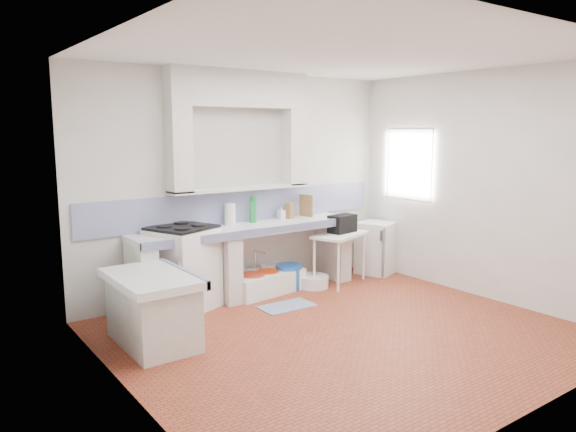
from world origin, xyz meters
TOP-DOWN VIEW (x-y plane):
  - floor at (0.00, 0.00)m, footprint 4.50×4.50m
  - ceiling at (0.00, 0.00)m, footprint 4.50×4.50m
  - wall_back at (0.00, 2.00)m, footprint 4.50×0.00m
  - wall_front at (0.00, -2.00)m, footprint 4.50×0.00m
  - wall_left at (-2.25, 0.00)m, footprint 0.00×4.50m
  - wall_right at (2.25, 0.00)m, footprint 0.00×4.50m
  - alcove_mass at (-0.10, 1.88)m, footprint 1.90×0.25m
  - window_frame at (2.42, 1.20)m, footprint 0.35×0.86m
  - lace_valance at (2.28, 1.20)m, footprint 0.01×0.84m
  - counter_slab at (-0.10, 1.70)m, footprint 3.00×0.60m
  - counter_lip at (-0.10, 1.42)m, footprint 3.00×0.04m
  - counter_pier_left at (-1.50, 1.70)m, footprint 0.20×0.55m
  - counter_pier_mid at (-0.45, 1.70)m, footprint 0.20×0.55m
  - counter_pier_right at (1.30, 1.70)m, footprint 0.20×0.55m
  - peninsula_top at (-1.70, 0.90)m, footprint 0.70×1.10m
  - peninsula_base at (-1.70, 0.90)m, footprint 0.60×1.00m
  - peninsula_lip at (-1.37, 0.90)m, footprint 0.04×1.10m
  - backsplash at (0.00, 1.99)m, footprint 4.27×0.03m
  - stove at (-0.99, 1.72)m, footprint 0.86×0.85m
  - sink at (0.13, 1.71)m, footprint 1.07×0.66m
  - side_table at (1.19, 1.44)m, footprint 0.94×0.72m
  - fridge at (2.00, 1.55)m, footprint 0.63×0.63m
  - bucket_red at (-0.09, 1.64)m, footprint 0.40×0.40m
  - bucket_orange at (0.16, 1.68)m, footprint 0.37×0.37m
  - bucket_blue at (0.48, 1.64)m, footprint 0.41×0.41m
  - basin_white at (0.78, 1.50)m, footprint 0.46×0.46m
  - water_bottle_a at (-0.07, 1.85)m, footprint 0.08×0.08m
  - water_bottle_b at (0.21, 1.85)m, footprint 0.11×0.11m
  - black_bag at (1.26, 1.48)m, footprint 0.41×0.28m
  - green_bottle_a at (0.07, 1.85)m, footprint 0.08×0.08m
  - green_bottle_b at (0.04, 1.85)m, footprint 0.08×0.08m
  - knife_block at (0.64, 1.85)m, footprint 0.13×0.11m
  - cutting_board at (0.93, 1.85)m, footprint 0.07×0.22m
  - paper_towel at (-0.28, 1.85)m, footprint 0.18×0.18m
  - soap_bottle at (0.51, 1.85)m, footprint 0.08×0.09m
  - rug at (0.02, 1.05)m, footprint 0.65×0.39m

SIDE VIEW (x-z plane):
  - floor at x=0.00m, z-range 0.00..0.00m
  - rug at x=0.02m, z-range 0.00..0.01m
  - basin_white at x=0.78m, z-range 0.00..0.16m
  - sink at x=0.13m, z-range 0.00..0.24m
  - water_bottle_a at x=-0.07m, z-range 0.00..0.28m
  - bucket_orange at x=0.16m, z-range 0.00..0.28m
  - bucket_red at x=-0.09m, z-range 0.00..0.29m
  - bucket_blue at x=0.48m, z-range 0.00..0.32m
  - water_bottle_b at x=0.21m, z-range 0.00..0.33m
  - peninsula_base at x=-1.70m, z-range 0.00..0.62m
  - side_table at x=1.19m, z-range 0.33..0.37m
  - fridge at x=2.00m, z-range 0.00..0.75m
  - counter_pier_left at x=-1.50m, z-range 0.00..0.82m
  - counter_pier_mid at x=-0.45m, z-range 0.00..0.82m
  - counter_pier_right at x=1.30m, z-range 0.00..0.82m
  - stove at x=-0.99m, z-range 0.00..0.95m
  - peninsula_top at x=-1.70m, z-range 0.62..0.70m
  - peninsula_lip at x=-1.37m, z-range 0.61..0.71m
  - black_bag at x=1.26m, z-range 0.69..0.94m
  - counter_slab at x=-0.10m, z-range 0.82..0.90m
  - counter_lip at x=-0.10m, z-range 0.81..0.91m
  - soap_bottle at x=0.51m, z-range 0.90..1.08m
  - knife_block at x=0.64m, z-range 0.90..1.11m
  - paper_towel at x=-0.28m, z-range 0.90..1.17m
  - green_bottle_b at x=0.04m, z-range 0.90..1.18m
  - cutting_board at x=0.93m, z-range 0.90..1.20m
  - green_bottle_a at x=0.07m, z-range 0.90..1.24m
  - backsplash at x=0.00m, z-range 0.90..1.30m
  - wall_back at x=0.00m, z-range -0.85..3.65m
  - wall_front at x=0.00m, z-range -0.85..3.65m
  - wall_left at x=-2.25m, z-range -0.85..3.65m
  - wall_right at x=2.25m, z-range -0.85..3.65m
  - window_frame at x=2.42m, z-range 1.07..2.13m
  - lace_valance at x=2.28m, z-range 1.86..2.10m
  - alcove_mass at x=-0.10m, z-range 2.35..2.80m
  - ceiling at x=0.00m, z-range 2.80..2.80m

